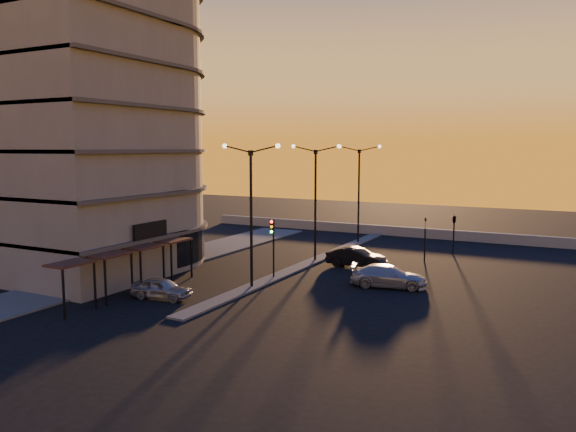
{
  "coord_description": "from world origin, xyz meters",
  "views": [
    {
      "loc": [
        18.98,
        -31.13,
        9.23
      ],
      "look_at": [
        -0.04,
        5.27,
        4.23
      ],
      "focal_mm": 35.0,
      "sensor_mm": 36.0,
      "label": 1
    }
  ],
  "objects_px": {
    "car_hatchback": "(162,288)",
    "car_wagon": "(389,276)",
    "traffic_light_main": "(273,239)",
    "streetlamp_mid": "(315,193)",
    "car_sedan": "(356,257)"
  },
  "relations": [
    {
      "from": "car_hatchback",
      "to": "car_wagon",
      "type": "xyz_separation_m",
      "value": [
        11.5,
        9.3,
        0.08
      ]
    },
    {
      "from": "car_hatchback",
      "to": "car_wagon",
      "type": "relative_size",
      "value": 0.75
    },
    {
      "from": "traffic_light_main",
      "to": "car_hatchback",
      "type": "height_order",
      "value": "traffic_light_main"
    },
    {
      "from": "car_hatchback",
      "to": "car_wagon",
      "type": "height_order",
      "value": "car_wagon"
    },
    {
      "from": "car_hatchback",
      "to": "car_wagon",
      "type": "bearing_deg",
      "value": -59.24
    },
    {
      "from": "streetlamp_mid",
      "to": "car_wagon",
      "type": "distance_m",
      "value": 10.9
    },
    {
      "from": "car_hatchback",
      "to": "car_wagon",
      "type": "distance_m",
      "value": 14.79
    },
    {
      "from": "streetlamp_mid",
      "to": "car_wagon",
      "type": "bearing_deg",
      "value": -34.94
    },
    {
      "from": "traffic_light_main",
      "to": "car_wagon",
      "type": "bearing_deg",
      "value": 10.9
    },
    {
      "from": "car_sedan",
      "to": "car_wagon",
      "type": "distance_m",
      "value": 6.53
    },
    {
      "from": "streetlamp_mid",
      "to": "car_sedan",
      "type": "bearing_deg",
      "value": -8.99
    },
    {
      "from": "traffic_light_main",
      "to": "streetlamp_mid",
      "type": "bearing_deg",
      "value": 90.0
    },
    {
      "from": "traffic_light_main",
      "to": "car_sedan",
      "type": "xyz_separation_m",
      "value": [
        3.79,
        6.53,
        -2.13
      ]
    },
    {
      "from": "car_hatchback",
      "to": "car_sedan",
      "type": "xyz_separation_m",
      "value": [
        7.29,
        14.29,
        0.11
      ]
    },
    {
      "from": "streetlamp_mid",
      "to": "car_hatchback",
      "type": "relative_size",
      "value": 2.5
    }
  ]
}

